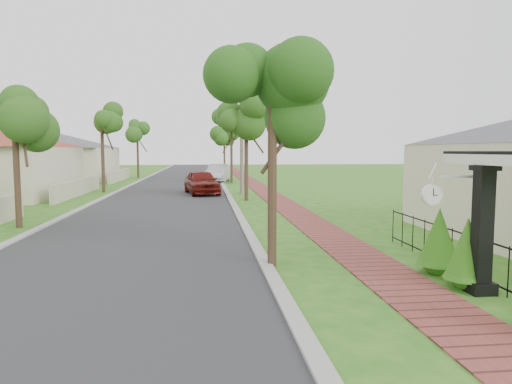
{
  "coord_description": "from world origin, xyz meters",
  "views": [
    {
      "loc": [
        -0.8,
        -9.19,
        2.8
      ],
      "look_at": [
        0.79,
        4.86,
        1.5
      ],
      "focal_mm": 32.0,
      "sensor_mm": 36.0,
      "label": 1
    }
  ],
  "objects": [
    {
      "name": "porch_post",
      "position": [
        4.55,
        -1.0,
        1.12
      ],
      "size": [
        0.48,
        0.48,
        2.52
      ],
      "color": "black",
      "rests_on": "ground"
    },
    {
      "name": "picket_fence",
      "position": [
        4.9,
        -0.0,
        0.53
      ],
      "size": [
        0.03,
        8.02,
        1.0
      ],
      "color": "black",
      "rests_on": "ground"
    },
    {
      "name": "hedge_row",
      "position": [
        4.45,
        -1.29,
        0.86
      ],
      "size": [
        0.85,
        4.52,
        2.21
      ],
      "color": "#235911",
      "rests_on": "ground"
    },
    {
      "name": "sidewalk",
      "position": [
        3.25,
        20.0,
        0.0
      ],
      "size": [
        1.5,
        120.0,
        0.03
      ],
      "primitive_type": "cube",
      "color": "brown",
      "rests_on": "ground"
    },
    {
      "name": "kerb_right",
      "position": [
        0.65,
        20.0,
        0.0
      ],
      "size": [
        0.3,
        120.0,
        0.1
      ],
      "primitive_type": "cube",
      "color": "#9E9E99",
      "rests_on": "ground"
    },
    {
      "name": "road",
      "position": [
        -3.0,
        20.0,
        0.0
      ],
      "size": [
        7.0,
        120.0,
        0.02
      ],
      "primitive_type": "cube",
      "color": "#28282B",
      "rests_on": "ground"
    },
    {
      "name": "utility_pole",
      "position": [
        1.57,
        20.0,
        3.64
      ],
      "size": [
        1.2,
        0.24,
        7.16
      ],
      "color": "#776B5D",
      "rests_on": "ground"
    },
    {
      "name": "station_clock",
      "position": [
        3.69,
        -0.7,
        1.95
      ],
      "size": [
        1.06,
        0.13,
        0.59
      ],
      "color": "white",
      "rests_on": "ground"
    },
    {
      "name": "far_house_grey",
      "position": [
        -14.97,
        34.0,
        2.34
      ],
      "size": [
        15.56,
        15.56,
        4.6
      ],
      "color": "beige",
      "rests_on": "ground"
    },
    {
      "name": "parked_car_red",
      "position": [
        -1.0,
        19.96,
        0.77
      ],
      "size": [
        2.61,
        4.77,
        1.54
      ],
      "primitive_type": "imported",
      "rotation": [
        0.0,
        0.0,
        0.19
      ],
      "color": "#60130E",
      "rests_on": "ground"
    },
    {
      "name": "street_trees",
      "position": [
        -2.87,
        26.84,
        4.54
      ],
      "size": [
        10.7,
        37.65,
        5.89
      ],
      "color": "#382619",
      "rests_on": "ground"
    },
    {
      "name": "parked_car_white",
      "position": [
        0.4,
        31.04,
        0.78
      ],
      "size": [
        2.58,
        5.0,
        1.57
      ],
      "primitive_type": "imported",
      "rotation": [
        0.0,
        0.0,
        -0.2
      ],
      "color": "silver",
      "rests_on": "ground"
    },
    {
      "name": "near_tree",
      "position": [
        0.8,
        1.53,
        3.92
      ],
      "size": [
        1.92,
        1.92,
        4.94
      ],
      "color": "#382619",
      "rests_on": "ground"
    },
    {
      "name": "kerb_left",
      "position": [
        -6.65,
        20.0,
        0.0
      ],
      "size": [
        0.3,
        120.0,
        0.1
      ],
      "primitive_type": "cube",
      "color": "#9E9E99",
      "rests_on": "ground"
    },
    {
      "name": "ground",
      "position": [
        0.0,
        0.0,
        0.0
      ],
      "size": [
        160.0,
        160.0,
        0.0
      ],
      "primitive_type": "plane",
      "color": "#276518",
      "rests_on": "ground"
    }
  ]
}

